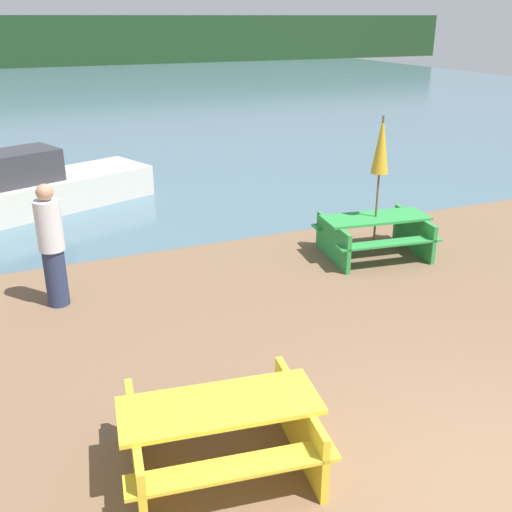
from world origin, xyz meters
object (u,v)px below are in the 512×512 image
Objects in this scene: picnic_table_green at (375,231)px; picnic_table_yellow at (220,428)px; person at (52,246)px; umbrella_gold at (381,146)px; boat at (40,187)px.

picnic_table_yellow is at bearing -137.28° from picnic_table_green.
picnic_table_green is at bearing -1.89° from person.
boat is at bearing 134.86° from umbrella_gold.
umbrella_gold is at bearing -116.57° from picnic_table_green.
boat is (-5.16, 5.18, -1.44)m from umbrella_gold.
boat is (-5.16, 5.18, 0.06)m from picnic_table_green.
boat reaches higher than picnic_table_yellow.
picnic_table_yellow is 4.34m from person.
umbrella_gold is (4.35, 4.01, 1.50)m from picnic_table_yellow.
person is (-0.20, -5.01, 0.42)m from boat.
umbrella_gold is 5.46m from person.
umbrella_gold is (-0.00, -0.00, 1.50)m from picnic_table_green.
person reaches higher than boat.
picnic_table_yellow is at bearing -76.41° from person.
umbrella_gold is at bearing 42.72° from picnic_table_yellow.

